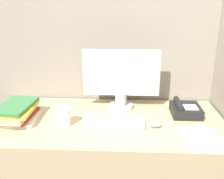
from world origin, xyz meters
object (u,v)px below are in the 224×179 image
(keyboard, at_px, (114,123))
(mouse, at_px, (155,125))
(monitor, at_px, (121,80))
(coffee_cup, at_px, (64,117))
(book_stack, at_px, (16,112))
(desk_telephone, at_px, (185,110))

(keyboard, xyz_separation_m, mouse, (0.24, -0.03, 0.01))
(monitor, height_order, coffee_cup, monitor)
(book_stack, bearing_deg, monitor, 20.97)
(mouse, bearing_deg, desk_telephone, 42.19)
(monitor, bearing_deg, desk_telephone, -13.90)
(monitor, relative_size, keyboard, 1.41)
(mouse, distance_m, desk_telephone, 0.29)
(keyboard, height_order, coffee_cup, coffee_cup)
(monitor, height_order, desk_telephone, monitor)
(book_stack, distance_m, desk_telephone, 1.07)
(monitor, height_order, keyboard, monitor)
(monitor, xyz_separation_m, mouse, (0.21, -0.30, -0.18))
(keyboard, distance_m, coffee_cup, 0.30)
(keyboard, xyz_separation_m, coffee_cup, (-0.29, -0.03, 0.04))
(coffee_cup, height_order, book_stack, coffee_cup)
(book_stack, relative_size, desk_telephone, 1.55)
(coffee_cup, bearing_deg, desk_telephone, 14.23)
(book_stack, bearing_deg, coffee_cup, -9.00)
(monitor, relative_size, mouse, 7.06)
(keyboard, relative_size, mouse, 5.02)
(keyboard, bearing_deg, coffee_cup, -174.97)
(coffee_cup, bearing_deg, book_stack, 171.00)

